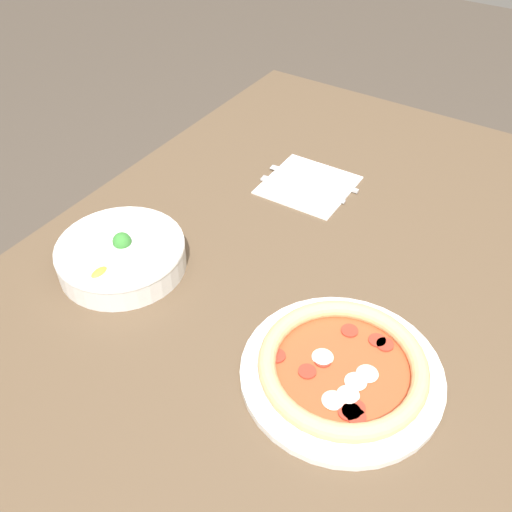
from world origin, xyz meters
The scene contains 7 objects.
ground_plane centered at (0.00, 0.00, 0.00)m, with size 8.00×8.00×0.00m, color #4C4238.
dining_table centered at (0.00, 0.00, 0.66)m, with size 1.36×0.98×0.75m.
pizza centered at (-0.16, -0.14, 0.77)m, with size 0.29×0.29×0.04m.
bowl centered at (-0.16, 0.28, 0.78)m, with size 0.22×0.22×0.07m.
napkin centered at (0.23, 0.13, 0.75)m, with size 0.17×0.17×0.00m.
fork centered at (0.21, 0.13, 0.75)m, with size 0.03×0.19×0.00m.
knife centered at (0.25, 0.12, 0.75)m, with size 0.03×0.20×0.01m.
Camera 1 is at (-0.65, -0.31, 1.43)m, focal length 40.00 mm.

